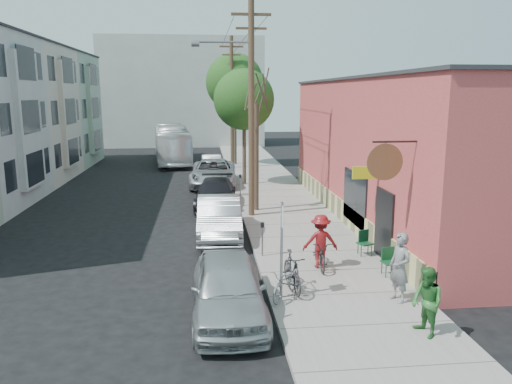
{
  "coord_description": "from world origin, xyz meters",
  "views": [
    {
      "loc": [
        0.23,
        -17.35,
        5.9
      ],
      "look_at": [
        2.54,
        4.7,
        1.5
      ],
      "focal_mm": 35.0,
      "sensor_mm": 36.0,
      "label": 1
    }
  ],
  "objects": [
    {
      "name": "patron_green",
      "position": [
        5.46,
        -6.68,
        1.0
      ],
      "size": [
        0.8,
        0.94,
        1.7
      ],
      "primitive_type": "imported",
      "rotation": [
        0.0,
        0.0,
        -1.37
      ],
      "color": "#2B6D2C",
      "rests_on": "sidewalk"
    },
    {
      "name": "car_2",
      "position": [
        0.8,
        8.32,
        0.74
      ],
      "size": [
        2.4,
        5.2,
        1.47
      ],
      "primitive_type": "imported",
      "rotation": [
        0.0,
        0.0,
        -0.07
      ],
      "color": "black",
      "rests_on": "ground"
    },
    {
      "name": "patio_chair_a",
      "position": [
        5.94,
        -0.59,
        0.59
      ],
      "size": [
        0.66,
        0.66,
        0.88
      ],
      "primitive_type": null,
      "rotation": [
        0.0,
        0.0,
        0.41
      ],
      "color": "#124224",
      "rests_on": "sidewalk"
    },
    {
      "name": "car_0",
      "position": [
        0.8,
        -4.86,
        0.81
      ],
      "size": [
        1.93,
        4.78,
        1.63
      ],
      "primitive_type": "imported",
      "rotation": [
        0.0,
        0.0,
        0.0
      ],
      "color": "#A7ABAF",
      "rests_on": "ground"
    },
    {
      "name": "cyclist_bike",
      "position": [
        4.03,
        -1.7,
        0.64
      ],
      "size": [
        0.77,
        1.9,
        0.98
      ],
      "primitive_type": "imported",
      "rotation": [
        0.0,
        0.0,
        -0.07
      ],
      "color": "black",
      "rests_on": "sidewalk"
    },
    {
      "name": "car_1",
      "position": [
        0.8,
        2.77,
        0.83
      ],
      "size": [
        1.83,
        5.06,
        1.66
      ],
      "primitive_type": "imported",
      "rotation": [
        0.0,
        0.0,
        -0.02
      ],
      "color": "#ABAEB3",
      "rests_on": "ground"
    },
    {
      "name": "patron_grey",
      "position": [
        5.59,
        -4.65,
        1.14
      ],
      "size": [
        0.69,
        0.84,
        1.98
      ],
      "primitive_type": "imported",
      "rotation": [
        0.0,
        0.0,
        -1.23
      ],
      "color": "slate",
      "rests_on": "sidewalk"
    },
    {
      "name": "car_3",
      "position": [
        0.8,
        14.45,
        0.86
      ],
      "size": [
        3.14,
        6.31,
        1.72
      ],
      "primitive_type": "imported",
      "rotation": [
        0.0,
        0.0,
        -0.05
      ],
      "color": "#A6A7AE",
      "rests_on": "ground"
    },
    {
      "name": "ground",
      "position": [
        0.0,
        0.0,
        0.0
      ],
      "size": [
        120.0,
        120.0,
        0.0
      ],
      "primitive_type": "plane",
      "color": "black"
    },
    {
      "name": "end_cap_building",
      "position": [
        -2.0,
        42.0,
        6.0
      ],
      "size": [
        18.0,
        8.0,
        12.0
      ],
      "primitive_type": "cube",
      "color": "#B6B7B1",
      "rests_on": "ground"
    },
    {
      "name": "parked_bike_a",
      "position": [
        2.76,
        -3.51,
        0.72
      ],
      "size": [
        0.69,
        1.93,
        1.14
      ],
      "primitive_type": "imported",
      "rotation": [
        0.0,
        0.0,
        0.08
      ],
      "color": "black",
      "rests_on": "sidewalk"
    },
    {
      "name": "tree_leafy_far",
      "position": [
        2.8,
        23.55,
        6.75
      ],
      "size": [
        4.64,
        4.64,
        8.93
      ],
      "color": "#44392C",
      "rests_on": "sidewalk"
    },
    {
      "name": "parking_meter_near",
      "position": [
        2.25,
        -0.31,
        0.98
      ],
      "size": [
        0.14,
        0.14,
        1.24
      ],
      "color": "slate",
      "rests_on": "sidewalk"
    },
    {
      "name": "utility_pole_near",
      "position": [
        2.39,
        5.85,
        5.41
      ],
      "size": [
        3.57,
        0.28,
        10.0
      ],
      "color": "#503A28",
      "rests_on": "sidewalk"
    },
    {
      "name": "parking_meter_far",
      "position": [
        2.25,
        10.42,
        0.98
      ],
      "size": [
        0.14,
        0.14,
        1.24
      ],
      "color": "slate",
      "rests_on": "sidewalk"
    },
    {
      "name": "bus",
      "position": [
        -2.52,
        26.45,
        1.58
      ],
      "size": [
        3.82,
        11.57,
        3.16
      ],
      "primitive_type": "imported",
      "rotation": [
        0.0,
        0.0,
        0.1
      ],
      "color": "white",
      "rests_on": "ground"
    },
    {
      "name": "car_4",
      "position": [
        0.8,
        20.04,
        0.66
      ],
      "size": [
        1.62,
        4.08,
        1.32
      ],
      "primitive_type": "imported",
      "rotation": [
        0.0,
        0.0,
        0.06
      ],
      "color": "#9E9FA5",
      "rests_on": "ground"
    },
    {
      "name": "sidewalk",
      "position": [
        4.25,
        11.0,
        0.07
      ],
      "size": [
        4.5,
        58.0,
        0.15
      ],
      "primitive_type": "cube",
      "color": "gray",
      "rests_on": "ground"
    },
    {
      "name": "tree_leafy_mid",
      "position": [
        2.8,
        14.33,
        5.5
      ],
      "size": [
        3.82,
        3.82,
        7.28
      ],
      "color": "#44392C",
      "rests_on": "sidewalk"
    },
    {
      "name": "parked_bike_b",
      "position": [
        2.48,
        -4.06,
        0.59
      ],
      "size": [
        1.38,
        1.72,
        0.88
      ],
      "primitive_type": "imported",
      "rotation": [
        0.0,
        0.0,
        -0.56
      ],
      "color": "slate",
      "rests_on": "sidewalk"
    },
    {
      "name": "utility_pole_far",
      "position": [
        2.45,
        21.59,
        5.34
      ],
      "size": [
        1.8,
        0.28,
        10.0
      ],
      "color": "#503A28",
      "rests_on": "sidewalk"
    },
    {
      "name": "sign_post",
      "position": [
        2.35,
        -4.06,
        1.83
      ],
      "size": [
        0.07,
        0.45,
        2.8
      ],
      "color": "slate",
      "rests_on": "sidewalk"
    },
    {
      "name": "cafe_building",
      "position": [
        8.99,
        4.99,
        3.3
      ],
      "size": [
        6.6,
        20.2,
        6.61
      ],
      "color": "#B84445",
      "rests_on": "ground"
    },
    {
      "name": "cyclist",
      "position": [
        4.03,
        -1.7,
        1.06
      ],
      "size": [
        1.2,
        0.72,
        1.82
      ],
      "primitive_type": "imported",
      "rotation": [
        0.0,
        0.0,
        3.11
      ],
      "color": "maroon",
      "rests_on": "sidewalk"
    },
    {
      "name": "tree_bare",
      "position": [
        2.8,
        6.94,
        2.77
      ],
      "size": [
        0.24,
        0.24,
        5.25
      ],
      "color": "#44392C",
      "rests_on": "sidewalk"
    },
    {
      "name": "patio_chair_b",
      "position": [
        6.08,
        -2.68,
        0.59
      ],
      "size": [
        0.58,
        0.58,
        0.88
      ],
      "primitive_type": null,
      "rotation": [
        0.0,
        0.0,
        0.18
      ],
      "color": "#124224",
      "rests_on": "sidewalk"
    }
  ]
}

